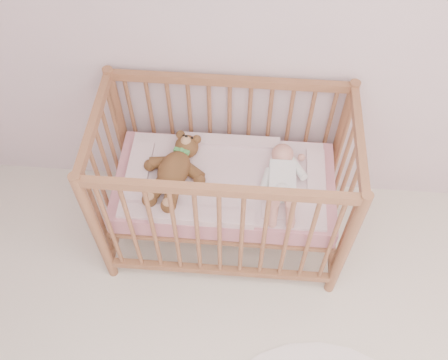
# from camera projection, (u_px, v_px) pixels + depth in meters

# --- Properties ---
(wall_back) EXTENTS (4.00, 0.02, 2.70)m
(wall_back) POSITION_uv_depth(u_px,v_px,m) (313.00, 16.00, 2.32)
(wall_back) COLOR silver
(wall_back) RESTS_ON floor
(crib) EXTENTS (1.36, 0.76, 1.00)m
(crib) POSITION_uv_depth(u_px,v_px,m) (225.00, 185.00, 2.80)
(crib) COLOR #9C6342
(crib) RESTS_ON floor
(mattress) EXTENTS (1.22, 0.62, 0.13)m
(mattress) POSITION_uv_depth(u_px,v_px,m) (225.00, 187.00, 2.81)
(mattress) COLOR pink
(mattress) RESTS_ON crib
(blanket) EXTENTS (1.10, 0.58, 0.06)m
(blanket) POSITION_uv_depth(u_px,v_px,m) (225.00, 179.00, 2.75)
(blanket) COLOR pink
(blanket) RESTS_ON mattress
(baby) EXTENTS (0.26, 0.55, 0.13)m
(baby) POSITION_uv_depth(u_px,v_px,m) (282.00, 177.00, 2.66)
(baby) COLOR white
(baby) RESTS_ON blanket
(teddy_bear) EXTENTS (0.50, 0.61, 0.15)m
(teddy_bear) POSITION_uv_depth(u_px,v_px,m) (174.00, 170.00, 2.68)
(teddy_bear) COLOR brown
(teddy_bear) RESTS_ON blanket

